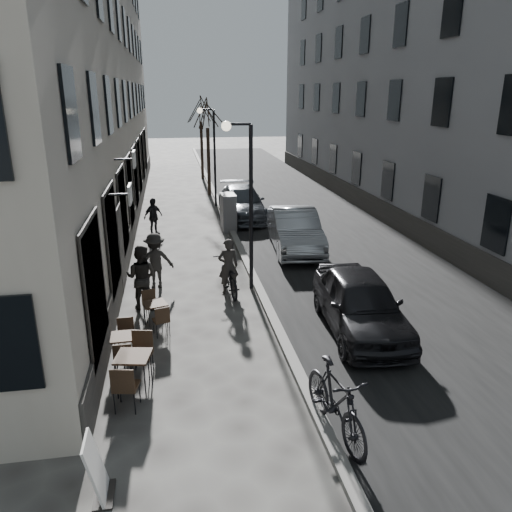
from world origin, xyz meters
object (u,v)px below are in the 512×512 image
object	(u,v)px
bistro_set_a	(134,369)
car_near	(360,303)
streetlamp_far	(211,146)
moped	(336,402)
tree_near	(207,114)
bistro_set_c	(156,312)
utility_cabinet	(228,212)
car_far	(242,203)
bicycle	(228,277)
car_mid	(295,230)
tree_far	(200,110)
sign_board	(98,474)
bistro_set_b	(125,346)
streetlamp_near	(245,189)
pedestrian_far	(153,217)
pedestrian_mid	(155,261)
pedestrian_near	(141,277)

from	to	relation	value
bistro_set_a	car_near	bearing A→B (deg)	29.48
streetlamp_far	moped	distance (m)	19.35
tree_near	moped	xyz separation A→B (m)	(0.45, -22.18, -3.99)
bistro_set_c	moped	world-z (taller)	moped
utility_cabinet	streetlamp_far	bearing A→B (deg)	91.09
tree_near	car_far	bearing A→B (deg)	-79.36
streetlamp_far	bicycle	distance (m)	12.55
car_mid	tree_far	bearing A→B (deg)	102.80
bistro_set_c	sign_board	distance (m)	5.78
tree_far	car_near	distance (m)	24.75
car_mid	car_far	distance (m)	5.62
tree_far	bistro_set_b	distance (m)	25.61
streetlamp_near	car_near	distance (m)	4.78
tree_near	bistro_set_c	bearing A→B (deg)	-99.17
moped	pedestrian_far	bearing A→B (deg)	95.32
pedestrian_far	car_far	world-z (taller)	pedestrian_far
car_near	car_far	distance (m)	12.54
car_near	tree_far	bearing A→B (deg)	99.57
tree_near	moped	distance (m)	22.54
sign_board	pedestrian_far	distance (m)	14.77
streetlamp_far	car_far	bearing A→B (deg)	-67.68
streetlamp_near	car_mid	size ratio (longest dim) A/B	1.06
pedestrian_mid	moped	bearing A→B (deg)	102.22
tree_near	bistro_set_c	world-z (taller)	tree_near
tree_near	pedestrian_mid	distance (m)	15.18
car_near	pedestrian_near	bearing A→B (deg)	160.78
streetlamp_near	sign_board	distance (m)	9.13
utility_cabinet	car_near	size ratio (longest dim) A/B	0.36
car_near	car_far	bearing A→B (deg)	99.84
tree_far	car_far	size ratio (longest dim) A/B	1.11
streetlamp_far	sign_board	size ratio (longest dim) A/B	4.85
tree_near	bistro_set_b	xyz separation A→B (m)	(-3.44, -19.02, -4.24)
bistro_set_a	bistro_set_c	world-z (taller)	bistro_set_a
streetlamp_far	utility_cabinet	xyz separation A→B (m)	(0.27, -5.02, -2.35)
tree_near	pedestrian_far	distance (m)	9.60
bistro_set_a	pedestrian_far	distance (m)	11.96
car_near	moped	size ratio (longest dim) A/B	1.99
pedestrian_mid	car_near	world-z (taller)	pedestrian_mid
bicycle	car_far	bearing A→B (deg)	-106.96
streetlamp_near	sign_board	bearing A→B (deg)	-113.36
car_near	moped	bearing A→B (deg)	-112.56
pedestrian_near	car_mid	world-z (taller)	pedestrian_near
streetlamp_near	pedestrian_mid	bearing A→B (deg)	168.16
tree_near	pedestrian_far	xyz separation A→B (m)	(-3.05, -8.24, -3.86)
tree_far	bistro_set_c	size ratio (longest dim) A/B	4.04
sign_board	moped	bearing A→B (deg)	11.49
streetlamp_far	tree_near	distance (m)	3.36
sign_board	pedestrian_far	size ratio (longest dim) A/B	0.66
bistro_set_c	car_near	xyz separation A→B (m)	(5.17, -1.06, 0.35)
streetlamp_far	car_mid	xyz separation A→B (m)	(2.47, -8.33, -2.37)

